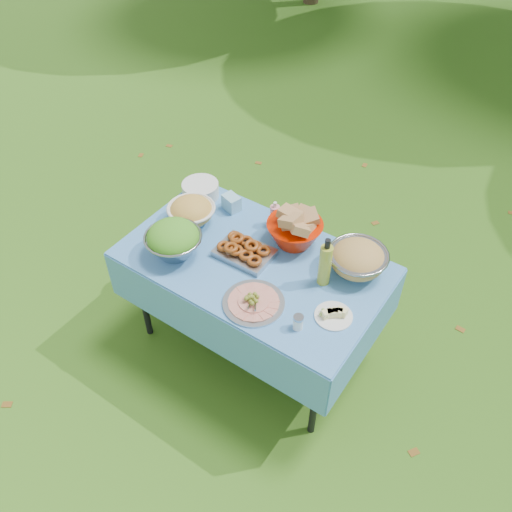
{
  "coord_description": "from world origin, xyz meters",
  "views": [
    {
      "loc": [
        1.22,
        -1.75,
        2.89
      ],
      "look_at": [
        0.02,
        0.0,
        0.81
      ],
      "focal_mm": 38.0,
      "sensor_mm": 36.0,
      "label": 1
    }
  ],
  "objects_px": {
    "picnic_table": "(254,305)",
    "salad_bowl": "(173,240)",
    "pasta_bowl_steel": "(358,259)",
    "plate_stack": "(201,190)",
    "oil_bottle": "(325,262)",
    "bread_bowl": "(295,228)",
    "charcuterie_platter": "(254,299)"
  },
  "relations": [
    {
      "from": "picnic_table",
      "to": "salad_bowl",
      "type": "distance_m",
      "value": 0.66
    },
    {
      "from": "picnic_table",
      "to": "pasta_bowl_steel",
      "type": "bearing_deg",
      "value": 27.12
    },
    {
      "from": "pasta_bowl_steel",
      "to": "plate_stack",
      "type": "bearing_deg",
      "value": 178.38
    },
    {
      "from": "salad_bowl",
      "to": "oil_bottle",
      "type": "distance_m",
      "value": 0.84
    },
    {
      "from": "oil_bottle",
      "to": "bread_bowl",
      "type": "bearing_deg",
      "value": 148.71
    },
    {
      "from": "salad_bowl",
      "to": "pasta_bowl_steel",
      "type": "relative_size",
      "value": 0.98
    },
    {
      "from": "bread_bowl",
      "to": "oil_bottle",
      "type": "bearing_deg",
      "value": -31.29
    },
    {
      "from": "salad_bowl",
      "to": "bread_bowl",
      "type": "xyz_separation_m",
      "value": [
        0.5,
        0.46,
        0.0
      ]
    },
    {
      "from": "pasta_bowl_steel",
      "to": "oil_bottle",
      "type": "height_order",
      "value": "oil_bottle"
    },
    {
      "from": "salad_bowl",
      "to": "plate_stack",
      "type": "bearing_deg",
      "value": 112.97
    },
    {
      "from": "bread_bowl",
      "to": "pasta_bowl_steel",
      "type": "xyz_separation_m",
      "value": [
        0.4,
        0.0,
        -0.02
      ]
    },
    {
      "from": "salad_bowl",
      "to": "oil_bottle",
      "type": "height_order",
      "value": "oil_bottle"
    },
    {
      "from": "picnic_table",
      "to": "oil_bottle",
      "type": "height_order",
      "value": "oil_bottle"
    },
    {
      "from": "salad_bowl",
      "to": "plate_stack",
      "type": "distance_m",
      "value": 0.54
    },
    {
      "from": "picnic_table",
      "to": "bread_bowl",
      "type": "relative_size",
      "value": 4.54
    },
    {
      "from": "salad_bowl",
      "to": "pasta_bowl_steel",
      "type": "height_order",
      "value": "salad_bowl"
    },
    {
      "from": "salad_bowl",
      "to": "oil_bottle",
      "type": "xyz_separation_m",
      "value": [
        0.79,
        0.28,
        0.05
      ]
    },
    {
      "from": "salad_bowl",
      "to": "oil_bottle",
      "type": "bearing_deg",
      "value": 19.57
    },
    {
      "from": "picnic_table",
      "to": "salad_bowl",
      "type": "bearing_deg",
      "value": -152.84
    },
    {
      "from": "charcuterie_platter",
      "to": "oil_bottle",
      "type": "distance_m",
      "value": 0.42
    },
    {
      "from": "salad_bowl",
      "to": "picnic_table",
      "type": "bearing_deg",
      "value": 27.16
    },
    {
      "from": "picnic_table",
      "to": "salad_bowl",
      "type": "xyz_separation_m",
      "value": [
        -0.4,
        -0.2,
        0.48
      ]
    },
    {
      "from": "salad_bowl",
      "to": "bread_bowl",
      "type": "distance_m",
      "value": 0.68
    },
    {
      "from": "picnic_table",
      "to": "charcuterie_platter",
      "type": "bearing_deg",
      "value": -55.02
    },
    {
      "from": "salad_bowl",
      "to": "pasta_bowl_steel",
      "type": "bearing_deg",
      "value": 27.14
    },
    {
      "from": "salad_bowl",
      "to": "charcuterie_platter",
      "type": "xyz_separation_m",
      "value": [
        0.58,
        -0.05,
        -0.07
      ]
    },
    {
      "from": "oil_bottle",
      "to": "pasta_bowl_steel",
      "type": "bearing_deg",
      "value": 59.54
    },
    {
      "from": "salad_bowl",
      "to": "charcuterie_platter",
      "type": "relative_size",
      "value": 0.98
    },
    {
      "from": "salad_bowl",
      "to": "charcuterie_platter",
      "type": "height_order",
      "value": "salad_bowl"
    },
    {
      "from": "plate_stack",
      "to": "pasta_bowl_steel",
      "type": "relative_size",
      "value": 0.71
    },
    {
      "from": "charcuterie_platter",
      "to": "pasta_bowl_steel",
      "type": "bearing_deg",
      "value": 57.97
    },
    {
      "from": "pasta_bowl_steel",
      "to": "charcuterie_platter",
      "type": "xyz_separation_m",
      "value": [
        -0.32,
        -0.52,
        -0.05
      ]
    }
  ]
}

